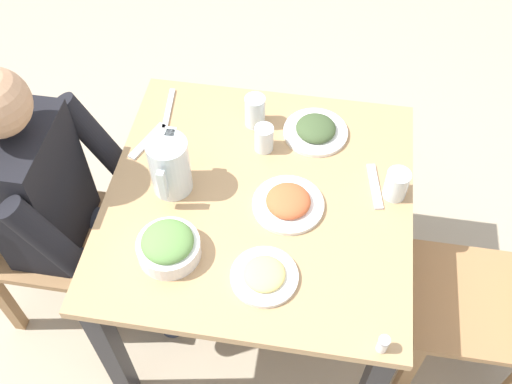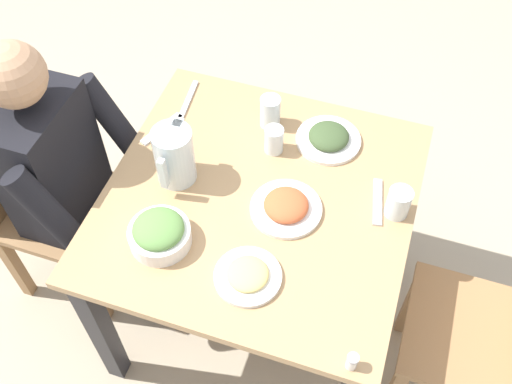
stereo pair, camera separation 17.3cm
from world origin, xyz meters
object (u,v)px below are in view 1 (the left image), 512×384
(salt_shaker, at_px, (383,344))
(plate_dolmas, at_px, (316,130))
(chair_far, at_px, (509,297))
(water_glass_far_right, at_px, (255,111))
(water_glass_by_pitcher, at_px, (264,138))
(water_glass_near_right, at_px, (397,184))
(diner_near, at_px, (69,204))
(chair_near, at_px, (22,222))
(plate_fries, at_px, (264,275))
(salad_bowl, at_px, (168,246))
(water_pitcher, at_px, (169,167))
(plate_rice_curry, at_px, (288,202))
(dining_table, at_px, (259,219))

(salt_shaker, bearing_deg, plate_dolmas, -161.54)
(chair_far, xyz_separation_m, water_glass_far_right, (-0.38, -0.86, 0.29))
(water_glass_by_pitcher, height_order, water_glass_near_right, water_glass_near_right)
(chair_far, distance_m, diner_near, 1.41)
(water_glass_by_pitcher, xyz_separation_m, salt_shaker, (0.62, 0.39, -0.02))
(chair_near, bearing_deg, plate_dolmas, 109.77)
(plate_fries, distance_m, water_glass_near_right, 0.49)
(plate_fries, distance_m, salt_shaker, 0.36)
(chair_near, distance_m, water_glass_far_right, 0.87)
(salad_bowl, relative_size, water_glass_far_right, 1.59)
(chair_near, bearing_deg, water_pitcher, 95.26)
(diner_near, bearing_deg, salad_bowl, 64.96)
(water_glass_near_right, relative_size, salt_shaker, 1.78)
(plate_rice_curry, height_order, salt_shaker, salt_shaker)
(water_glass_near_right, bearing_deg, water_glass_by_pitcher, -106.44)
(water_glass_far_right, xyz_separation_m, water_glass_near_right, (0.23, 0.46, -0.01))
(water_pitcher, height_order, water_glass_far_right, water_pitcher)
(water_pitcher, relative_size, water_glass_far_right, 1.72)
(chair_far, distance_m, salt_shaker, 0.60)
(water_glass_far_right, bearing_deg, water_glass_by_pitcher, 23.60)
(diner_near, height_order, water_pitcher, diner_near)
(water_glass_by_pitcher, bearing_deg, diner_near, -66.71)
(plate_dolmas, height_order, water_glass_far_right, water_glass_far_right)
(diner_near, height_order, salad_bowl, diner_near)
(plate_fries, bearing_deg, dining_table, -167.87)
(chair_far, relative_size, plate_rice_curry, 4.00)
(chair_far, bearing_deg, dining_table, -95.91)
(dining_table, distance_m, plate_dolmas, 0.34)
(diner_near, relative_size, water_pitcher, 6.03)
(plate_rice_curry, bearing_deg, chair_near, -87.71)
(chair_near, distance_m, plate_dolmas, 1.04)
(water_glass_near_right, bearing_deg, plate_dolmas, -129.23)
(plate_rice_curry, xyz_separation_m, water_glass_by_pitcher, (-0.22, -0.11, 0.03))
(diner_near, distance_m, water_glass_by_pitcher, 0.65)
(diner_near, relative_size, salad_bowl, 6.50)
(water_glass_far_right, bearing_deg, water_pitcher, -33.55)
(diner_near, xyz_separation_m, water_pitcher, (-0.05, 0.34, 0.19))
(water_pitcher, relative_size, plate_rice_curry, 0.89)
(plate_dolmas, distance_m, salt_shaker, 0.74)
(chair_near, relative_size, water_pitcher, 4.48)
(chair_near, distance_m, chair_far, 1.60)
(dining_table, relative_size, water_glass_near_right, 9.52)
(chair_near, height_order, salt_shaker, chair_near)
(dining_table, relative_size, salt_shaker, 16.93)
(diner_near, distance_m, water_glass_near_right, 1.02)
(plate_dolmas, xyz_separation_m, salt_shaker, (0.71, 0.24, 0.01))
(plate_fries, xyz_separation_m, plate_dolmas, (-0.55, 0.08, 0.00))
(salad_bowl, bearing_deg, chair_far, 98.50)
(plate_rice_curry, distance_m, water_glass_by_pitcher, 0.24)
(chair_far, bearing_deg, water_glass_near_right, -111.38)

